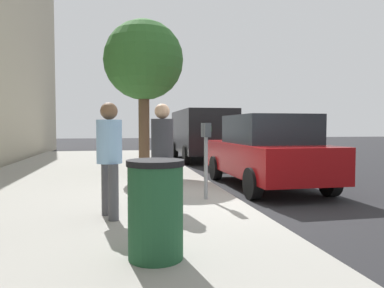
# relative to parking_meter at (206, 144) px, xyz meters

# --- Properties ---
(ground_plane) EXTENTS (80.00, 80.00, 0.00)m
(ground_plane) POSITION_rel_parking_meter_xyz_m (0.18, -0.60, -1.17)
(ground_plane) COLOR #232326
(ground_plane) RESTS_ON ground
(sidewalk_slab) EXTENTS (28.00, 6.00, 0.15)m
(sidewalk_slab) POSITION_rel_parking_meter_xyz_m (0.18, 2.40, -1.09)
(sidewalk_slab) COLOR gray
(sidewalk_slab) RESTS_ON ground_plane
(parking_meter) EXTENTS (0.36, 0.12, 1.41)m
(parking_meter) POSITION_rel_parking_meter_xyz_m (0.00, 0.00, 0.00)
(parking_meter) COLOR gray
(parking_meter) RESTS_ON sidewalk_slab
(pedestrian_at_meter) EXTENTS (0.52, 0.38, 1.73)m
(pedestrian_at_meter) POSITION_rel_parking_meter_xyz_m (-0.38, 0.85, -0.00)
(pedestrian_at_meter) COLOR #47474C
(pedestrian_at_meter) RESTS_ON sidewalk_slab
(pedestrian_bystander) EXTENTS (0.50, 0.37, 1.70)m
(pedestrian_bystander) POSITION_rel_parking_meter_xyz_m (-1.07, 1.71, -0.03)
(pedestrian_bystander) COLOR #47474C
(pedestrian_bystander) RESTS_ON sidewalk_slab
(parked_sedan_near) EXTENTS (4.42, 2.00, 1.77)m
(parked_sedan_near) POSITION_rel_parking_meter_xyz_m (1.86, -1.95, -0.27)
(parked_sedan_near) COLOR maroon
(parked_sedan_near) RESTS_ON ground_plane
(parked_van_far) EXTENTS (5.24, 2.19, 2.18)m
(parked_van_far) POSITION_rel_parking_meter_xyz_m (9.20, -1.95, 0.09)
(parked_van_far) COLOR black
(parked_van_far) RESTS_ON ground_plane
(street_tree) EXTENTS (2.32, 2.32, 4.44)m
(street_tree) POSITION_rel_parking_meter_xyz_m (4.32, 0.86, 2.22)
(street_tree) COLOR brown
(street_tree) RESTS_ON sidewalk_slab
(trash_bin) EXTENTS (0.59, 0.59, 1.01)m
(trash_bin) POSITION_rel_parking_meter_xyz_m (-2.88, 1.20, -0.51)
(trash_bin) COLOR #1E4C2D
(trash_bin) RESTS_ON sidewalk_slab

